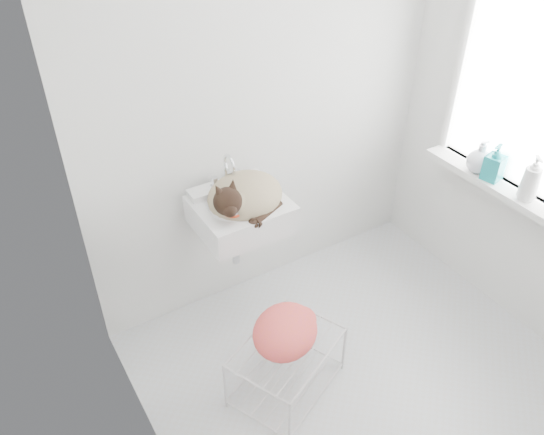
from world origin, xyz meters
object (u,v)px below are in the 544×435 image
bottle_a (525,199)px  bottle_b (490,179)px  cat (244,197)px  wire_rack (286,368)px  bottle_c (477,171)px  sink (240,202)px

bottle_a → bottle_b: (0.00, 0.23, 0.00)m
cat → wire_rack: 0.94m
bottle_c → sink: bearing=161.7°
bottle_a → bottle_c: bearing=90.0°
bottle_a → wire_rack: bearing=172.5°
sink → bottle_b: bearing=-22.1°
cat → wire_rack: cat is taller
wire_rack → bottle_c: size_ratio=2.97×
wire_rack → bottle_c: bearing=6.1°
wire_rack → sink: bearing=83.1°
bottle_b → bottle_c: 0.10m
sink → bottle_c: sink is taller
bottle_c → wire_rack: bearing=-173.9°
bottle_b → bottle_c: bearing=90.0°
cat → wire_rack: bearing=-106.4°
bottle_b → cat: bearing=158.3°
wire_rack → bottle_a: bearing=-7.5°
sink → wire_rack: bearing=-96.9°
cat → bottle_c: (1.30, -0.42, -0.04)m
sink → cat: bearing=-53.6°
bottle_a → sink: bearing=149.8°
sink → bottle_b: (1.32, -0.54, 0.00)m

